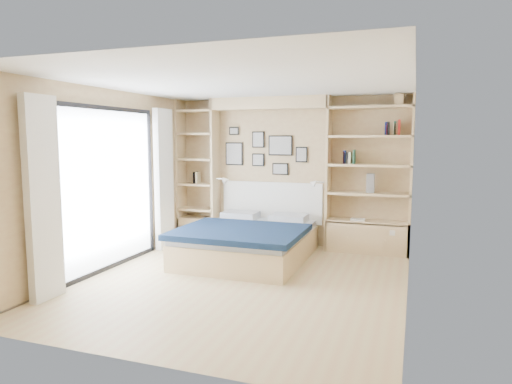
% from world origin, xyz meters
% --- Properties ---
extents(ground, '(4.50, 4.50, 0.00)m').
position_xyz_m(ground, '(0.00, 0.00, 0.00)').
color(ground, '#CAB580').
rests_on(ground, ground).
extents(room_shell, '(4.50, 4.50, 4.50)m').
position_xyz_m(room_shell, '(-0.39, 1.52, 1.08)').
color(room_shell, tan).
rests_on(room_shell, ground).
extents(bed, '(1.79, 2.27, 1.07)m').
position_xyz_m(bed, '(-0.31, 1.08, 0.28)').
color(bed, '#E6C18A').
rests_on(bed, ground).
extents(photo_gallery, '(1.48, 0.02, 0.82)m').
position_xyz_m(photo_gallery, '(-0.45, 2.22, 1.60)').
color(photo_gallery, black).
rests_on(photo_gallery, ground).
extents(reading_lamps, '(1.92, 0.12, 0.15)m').
position_xyz_m(reading_lamps, '(-0.30, 2.00, 1.10)').
color(reading_lamps, silver).
rests_on(reading_lamps, ground).
extents(shelf_decor, '(3.56, 0.23, 2.03)m').
position_xyz_m(shelf_decor, '(1.13, 2.07, 1.69)').
color(shelf_decor, '#A51E1E').
rests_on(shelf_decor, ground).
extents(deck, '(3.20, 4.00, 0.05)m').
position_xyz_m(deck, '(-3.60, 0.00, 0.00)').
color(deck, '#685C4D').
rests_on(deck, ground).
extents(deck_chair, '(0.67, 0.84, 0.74)m').
position_xyz_m(deck_chair, '(-3.06, 0.16, 0.35)').
color(deck_chair, tan).
rests_on(deck_chair, ground).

